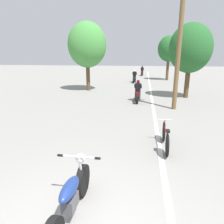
% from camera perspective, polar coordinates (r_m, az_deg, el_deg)
% --- Properties ---
extents(lane_stripe_edge, '(0.14, 48.00, 0.01)m').
position_cam_1_polar(lane_stripe_edge, '(15.03, 11.19, 4.56)').
color(lane_stripe_edge, white).
rests_on(lane_stripe_edge, ground).
extents(utility_pole, '(1.10, 0.24, 6.20)m').
position_cam_1_polar(utility_pole, '(11.24, 18.54, 16.78)').
color(utility_pole, brown).
rests_on(utility_pole, ground).
extents(roadside_tree_right_near, '(2.82, 2.54, 4.95)m').
position_cam_1_polar(roadside_tree_right_near, '(14.85, 21.49, 16.50)').
color(roadside_tree_right_near, '#513A23').
rests_on(roadside_tree_right_near, ground).
extents(roadside_tree_right_far, '(2.60, 2.34, 5.18)m').
position_cam_1_polar(roadside_tree_right_far, '(25.57, 15.98, 16.94)').
color(roadside_tree_right_far, '#513A23').
rests_on(roadside_tree_right_far, ground).
extents(roadside_tree_left, '(3.15, 2.83, 5.51)m').
position_cam_1_polar(roadside_tree_left, '(17.17, -7.13, 18.43)').
color(roadside_tree_left, '#513A23').
rests_on(roadside_tree_left, ground).
extents(motorcycle_foreground, '(0.85, 2.10, 0.98)m').
position_cam_1_polar(motorcycle_foreground, '(3.86, -11.67, -22.82)').
color(motorcycle_foreground, black).
rests_on(motorcycle_foreground, ground).
extents(motorcycle_rider_lead, '(0.50, 2.00, 1.38)m').
position_cam_1_polar(motorcycle_rider_lead, '(12.96, 7.36, 5.30)').
color(motorcycle_rider_lead, black).
rests_on(motorcycle_rider_lead, ground).
extents(motorcycle_rider_mid, '(0.50, 2.09, 1.39)m').
position_cam_1_polar(motorcycle_rider_mid, '(22.60, 6.42, 9.71)').
color(motorcycle_rider_mid, black).
rests_on(motorcycle_rider_mid, ground).
extents(motorcycle_rider_far, '(0.50, 1.98, 1.45)m').
position_cam_1_polar(motorcycle_rider_far, '(31.08, 8.60, 11.29)').
color(motorcycle_rider_far, black).
rests_on(motorcycle_rider_far, ground).
extents(bicycle_parked, '(0.44, 1.78, 0.80)m').
position_cam_1_polar(bicycle_parked, '(6.53, 15.04, -6.93)').
color(bicycle_parked, black).
rests_on(bicycle_parked, ground).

